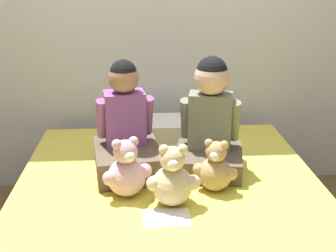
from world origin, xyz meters
name	(u,v)px	position (x,y,z in m)	size (l,w,h in m)	color
wall_behind_bed	(159,11)	(0.00, 1.17, 1.25)	(8.00, 0.06, 2.50)	silver
bed	(172,246)	(0.00, 0.00, 0.24)	(1.58, 2.05, 0.48)	#473828
child_on_left	(126,133)	(-0.22, 0.36, 0.70)	(0.39, 0.44, 0.60)	brown
child_on_right	(210,124)	(0.23, 0.37, 0.74)	(0.42, 0.41, 0.62)	brown
teddy_bear_held_by_left_child	(126,172)	(-0.21, 0.10, 0.60)	(0.23, 0.19, 0.30)	#DBA3B2
teddy_bear_held_by_right_child	(215,169)	(0.22, 0.12, 0.59)	(0.21, 0.17, 0.26)	tan
teddy_bear_between_children	(173,180)	(0.00, 0.00, 0.61)	(0.25, 0.19, 0.30)	#D1B78E
pillow_at_headboard	(162,128)	(0.00, 0.85, 0.54)	(0.56, 0.29, 0.11)	white
sign_card	(167,218)	(-0.03, -0.13, 0.48)	(0.21, 0.15, 0.00)	white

